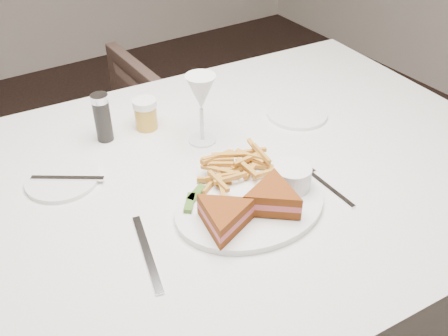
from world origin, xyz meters
TOP-DOWN VIEW (x-y plane):
  - table at (0.38, 0.09)m, footprint 1.54×1.08m
  - chair_far at (0.29, 0.92)m, footprint 0.69×0.65m
  - table_setting at (0.39, 0.05)m, footprint 0.78×0.64m

SIDE VIEW (x-z plane):
  - chair_far at x=0.29m, z-range 0.00..0.70m
  - table at x=0.38m, z-range 0.00..0.75m
  - table_setting at x=0.39m, z-range 0.70..0.88m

